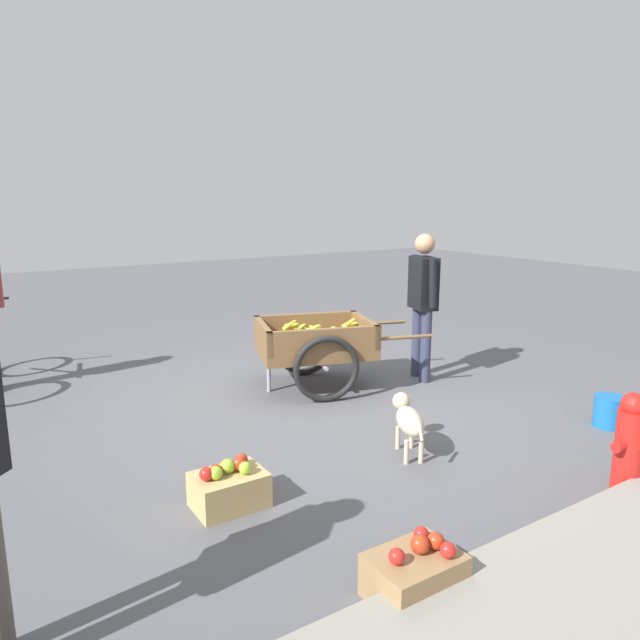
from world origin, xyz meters
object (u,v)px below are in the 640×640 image
at_px(fire_hydrant, 630,442).
at_px(mixed_fruit_crate, 229,487).
at_px(vendor_person, 423,294).
at_px(dog, 409,419).
at_px(plastic_bucket, 609,411).
at_px(fruit_cart, 316,346).
at_px(apple_crate, 415,573).

relative_size(fire_hydrant, mixed_fruit_crate, 1.52).
bearing_deg(mixed_fruit_crate, vendor_person, -154.60).
height_order(vendor_person, fire_hydrant, vendor_person).
distance_m(vendor_person, mixed_fruit_crate, 3.18).
bearing_deg(dog, vendor_person, -134.97).
bearing_deg(dog, plastic_bucket, 164.06).
distance_m(fruit_cart, fire_hydrant, 2.95).
bearing_deg(vendor_person, plastic_bucket, 103.44).
relative_size(plastic_bucket, mixed_fruit_crate, 0.60).
xyz_separation_m(dog, plastic_bucket, (-1.77, 0.51, -0.14)).
distance_m(dog, apple_crate, 1.64).
bearing_deg(fruit_cart, plastic_bucket, 124.75).
distance_m(dog, plastic_bucket, 1.85).
xyz_separation_m(plastic_bucket, apple_crate, (2.82, 0.74, -0.01)).
height_order(dog, apple_crate, dog).
bearing_deg(plastic_bucket, mixed_fruit_crate, -9.15).
relative_size(vendor_person, dog, 2.47).
relative_size(vendor_person, mixed_fruit_crate, 3.46).
bearing_deg(plastic_bucket, fire_hydrant, 36.62).
xyz_separation_m(vendor_person, plastic_bucket, (-0.44, 1.84, -0.77)).
relative_size(vendor_person, plastic_bucket, 5.81).
bearing_deg(dog, apple_crate, 50.19).
bearing_deg(mixed_fruit_crate, plastic_bucket, 170.85).
xyz_separation_m(fruit_cart, fire_hydrant, (-0.59, 2.89, -0.10)).
relative_size(fruit_cart, apple_crate, 4.10).
height_order(vendor_person, dog, vendor_person).
xyz_separation_m(dog, fire_hydrant, (-0.84, 1.20, 0.06)).
bearing_deg(vendor_person, fruit_cart, -18.15).
height_order(dog, plastic_bucket, dog).
height_order(vendor_person, plastic_bucket, vendor_person).
relative_size(fire_hydrant, plastic_bucket, 2.56).
height_order(plastic_bucket, mixed_fruit_crate, mixed_fruit_crate).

